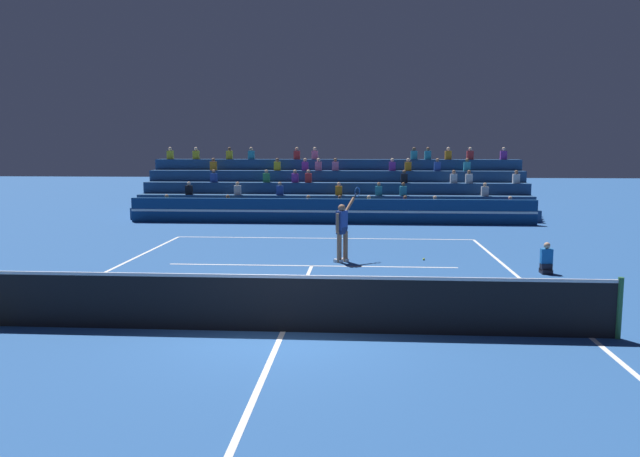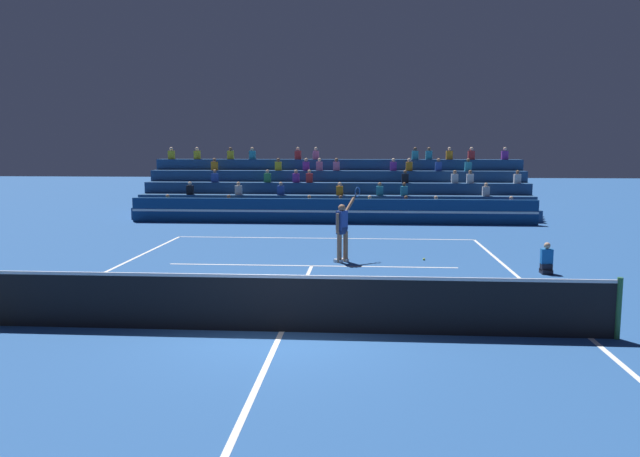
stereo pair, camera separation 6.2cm
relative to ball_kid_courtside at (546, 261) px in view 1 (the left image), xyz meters
name	(u,v)px [view 1 (the left image)]	position (x,y,z in m)	size (l,w,h in m)	color
ground_plane	(283,332)	(-6.35, -5.79, -0.33)	(120.00, 120.00, 0.00)	#285699
court_lines	(283,331)	(-6.35, -5.79, -0.33)	(11.10, 23.90, 0.01)	white
tennis_net	(283,303)	(-6.35, -5.79, 0.21)	(12.00, 0.10, 1.10)	#2D6B38
sponsor_banner_wall	(330,211)	(-6.35, 10.72, 0.22)	(18.00, 0.26, 1.10)	navy
bleacher_stand	(334,194)	(-6.35, 14.52, 0.69)	(18.86, 4.75, 3.38)	navy
ball_kid_courtside	(546,261)	(0.00, 0.00, 0.00)	(0.30, 0.36, 0.84)	black
tennis_player	(342,229)	(-5.50, 1.34, 0.65)	(0.80, 1.24, 2.23)	#9E7051
tennis_ball	(424,259)	(-3.08, 1.76, -0.30)	(0.07, 0.07, 0.07)	#C6DB33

